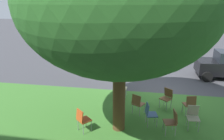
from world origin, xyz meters
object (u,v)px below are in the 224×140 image
chair_4 (190,103)px  chair_1 (172,120)px  chair_7 (167,97)px  chair_3 (121,87)px  chair_6 (193,115)px  street_tree (120,3)px  chair_2 (83,119)px  chair_5 (138,103)px  chair_0 (150,113)px

chair_4 → chair_1: bearing=59.9°
chair_7 → chair_3: bearing=-21.0°
chair_7 → chair_6: bearing=119.0°
chair_3 → chair_7: (-2.10, 0.80, 0.00)m
street_tree → chair_7: size_ratio=7.63×
chair_2 → chair_5: 2.42m
chair_7 → chair_0: bearing=64.7°
chair_2 → chair_7: size_ratio=1.00×
chair_2 → chair_5: (-1.84, -1.57, 0.00)m
chair_1 → street_tree: bearing=0.1°
chair_1 → chair_3: (2.13, -2.75, 0.00)m
street_tree → chair_1: street_tree is taller
chair_0 → chair_7: bearing=-115.3°
chair_4 → chair_5: (2.08, 0.27, 0.00)m
chair_6 → chair_1: bearing=30.5°
chair_1 → chair_4: size_ratio=1.00×
chair_1 → chair_2: 3.12m
chair_1 → chair_5: same height
chair_4 → chair_5: bearing=7.4°
chair_3 → chair_4: (-2.97, 1.32, 0.00)m
chair_0 → chair_3: size_ratio=1.00×
chair_3 → chair_6: bearing=141.9°
chair_1 → chair_7: bearing=-88.9°
chair_2 → chair_4: size_ratio=1.00×
chair_4 → chair_6: bearing=87.3°
chair_3 → chair_1: bearing=127.8°
chair_5 → chair_6: (-2.04, 0.70, 0.00)m
street_tree → chair_3: street_tree is taller
chair_3 → chair_2: bearing=73.1°
street_tree → chair_6: street_tree is taller
chair_2 → chair_7: same height
street_tree → chair_2: street_tree is taller
street_tree → chair_1: size_ratio=7.63×
chair_0 → chair_1: (-0.76, 0.41, 0.00)m
chair_1 → chair_6: same height
street_tree → chair_0: size_ratio=7.63×
chair_0 → chair_3: (1.37, -2.34, 0.00)m
chair_5 → chair_2: bearing=40.4°
chair_0 → chair_1: size_ratio=1.00×
chair_1 → chair_7: same height
chair_0 → chair_2: 2.48m
chair_2 → chair_4: 4.34m
chair_0 → chair_2: same height
chair_4 → chair_3: bearing=-23.9°
chair_4 → street_tree: bearing=28.1°
chair_3 → chair_4: 3.25m
street_tree → chair_7: street_tree is taller
chair_2 → chair_6: same height
chair_6 → chair_2: bearing=12.7°
chair_0 → chair_6: 1.55m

